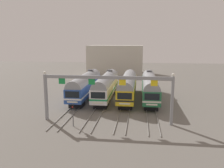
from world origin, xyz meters
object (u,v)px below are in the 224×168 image
at_px(commuter_train_white, 106,85).
at_px(commuter_train_green, 150,86).
at_px(commuter_train_blue, 85,84).
at_px(yard_signal_mast, 73,111).
at_px(commuter_train_yellow, 128,85).
at_px(catenary_gantry, 107,86).

height_order(commuter_train_white, commuter_train_green, same).
height_order(commuter_train_blue, yard_signal_mast, commuter_train_blue).
xyz_separation_m(commuter_train_yellow, commuter_train_green, (4.18, 0.00, 0.00)).
xyz_separation_m(commuter_train_white, commuter_train_green, (8.35, 0.00, 0.00)).
bearing_deg(commuter_train_blue, commuter_train_white, 0.00).
bearing_deg(commuter_train_yellow, catenary_gantry, -98.80).
relative_size(commuter_train_blue, commuter_train_green, 1.00).
bearing_deg(commuter_train_white, commuter_train_blue, 180.00).
xyz_separation_m(commuter_train_blue, commuter_train_white, (4.18, 0.00, 0.00)).
bearing_deg(catenary_gantry, commuter_train_white, 98.79).
relative_size(commuter_train_blue, commuter_train_white, 1.00).
bearing_deg(commuter_train_blue, commuter_train_yellow, -0.03).
distance_m(commuter_train_white, commuter_train_green, 8.35).
relative_size(commuter_train_yellow, yard_signal_mast, 5.99).
bearing_deg(catenary_gantry, commuter_train_blue, 114.90).
bearing_deg(commuter_train_white, commuter_train_yellow, -0.06).
distance_m(commuter_train_yellow, commuter_train_green, 4.18).
xyz_separation_m(commuter_train_white, yard_signal_mast, (-2.09, -15.69, -0.58)).
xyz_separation_m(commuter_train_green, catenary_gantry, (-6.27, -13.50, 2.43)).
height_order(commuter_train_blue, commuter_train_yellow, commuter_train_blue).
distance_m(commuter_train_blue, commuter_train_yellow, 8.35).
height_order(commuter_train_blue, catenary_gantry, catenary_gantry).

